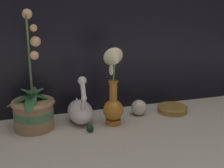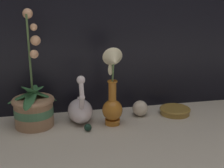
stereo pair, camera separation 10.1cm
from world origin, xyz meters
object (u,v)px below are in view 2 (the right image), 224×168
at_px(orchid_potted_plant, 34,106).
at_px(blue_vase, 113,95).
at_px(glass_sphere, 140,108).
at_px(amber_dish, 175,110).
at_px(swan_figurine, 80,109).

bearing_deg(orchid_potted_plant, blue_vase, -10.59).
bearing_deg(glass_sphere, orchid_potted_plant, -178.48).
bearing_deg(orchid_potted_plant, amber_dish, -0.13).
height_order(blue_vase, glass_sphere, blue_vase).
relative_size(swan_figurine, blue_vase, 0.67).
height_order(blue_vase, amber_dish, blue_vase).
relative_size(swan_figurine, amber_dish, 1.57).
bearing_deg(amber_dish, orchid_potted_plant, 179.87).
xyz_separation_m(orchid_potted_plant, amber_dish, (0.60, -0.00, -0.07)).
height_order(orchid_potted_plant, amber_dish, orchid_potted_plant).
bearing_deg(glass_sphere, swan_figurine, -179.79).
bearing_deg(blue_vase, orchid_potted_plant, 169.41).
relative_size(orchid_potted_plant, glass_sphere, 6.80).
distance_m(orchid_potted_plant, blue_vase, 0.32).
xyz_separation_m(swan_figurine, amber_dish, (0.42, -0.01, -0.04)).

